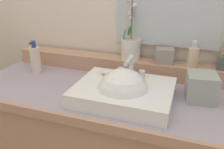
{
  "coord_description": "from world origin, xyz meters",
  "views": [
    {
      "loc": [
        0.4,
        -1.02,
        1.42
      ],
      "look_at": [
        0.05,
        -0.02,
        0.97
      ],
      "focal_mm": 37.52,
      "sensor_mm": 36.0,
      "label": 1
    }
  ],
  "objects_px": {
    "sink_basin": "(123,93)",
    "potted_plant": "(131,45)",
    "soap_dispenser": "(193,57)",
    "lotion_bottle": "(35,59)",
    "soap_bar": "(106,72)",
    "trinket_box": "(165,56)",
    "reed_diffuser": "(224,62)",
    "tissue_box": "(201,87)"
  },
  "relations": [
    {
      "from": "soap_dispenser",
      "to": "trinket_box",
      "type": "xyz_separation_m",
      "value": [
        -0.15,
        0.02,
        -0.02
      ]
    },
    {
      "from": "potted_plant",
      "to": "soap_dispenser",
      "type": "bearing_deg",
      "value": -4.67
    },
    {
      "from": "potted_plant",
      "to": "soap_dispenser",
      "type": "relative_size",
      "value": 2.41
    },
    {
      "from": "potted_plant",
      "to": "soap_bar",
      "type": "bearing_deg",
      "value": -105.82
    },
    {
      "from": "potted_plant",
      "to": "tissue_box",
      "type": "distance_m",
      "value": 0.46
    },
    {
      "from": "sink_basin",
      "to": "potted_plant",
      "type": "xyz_separation_m",
      "value": [
        -0.06,
        0.33,
        0.14
      ]
    },
    {
      "from": "trinket_box",
      "to": "soap_bar",
      "type": "bearing_deg",
      "value": -148.43
    },
    {
      "from": "sink_basin",
      "to": "tissue_box",
      "type": "height_order",
      "value": "sink_basin"
    },
    {
      "from": "reed_diffuser",
      "to": "lotion_bottle",
      "type": "xyz_separation_m",
      "value": [
        -1.03,
        -0.17,
        -0.05
      ]
    },
    {
      "from": "lotion_bottle",
      "to": "tissue_box",
      "type": "xyz_separation_m",
      "value": [
        0.93,
        -0.04,
        -0.02
      ]
    },
    {
      "from": "trinket_box",
      "to": "potted_plant",
      "type": "bearing_deg",
      "value": 168.38
    },
    {
      "from": "lotion_bottle",
      "to": "tissue_box",
      "type": "height_order",
      "value": "lotion_bottle"
    },
    {
      "from": "soap_dispenser",
      "to": "sink_basin",
      "type": "bearing_deg",
      "value": -132.98
    },
    {
      "from": "sink_basin",
      "to": "soap_dispenser",
      "type": "distance_m",
      "value": 0.43
    },
    {
      "from": "soap_dispenser",
      "to": "lotion_bottle",
      "type": "relative_size",
      "value": 0.74
    },
    {
      "from": "potted_plant",
      "to": "soap_dispenser",
      "type": "xyz_separation_m",
      "value": [
        0.34,
        -0.03,
        -0.02
      ]
    },
    {
      "from": "sink_basin",
      "to": "lotion_bottle",
      "type": "bearing_deg",
      "value": 165.31
    },
    {
      "from": "reed_diffuser",
      "to": "lotion_bottle",
      "type": "distance_m",
      "value": 1.05
    },
    {
      "from": "lotion_bottle",
      "to": "potted_plant",
      "type": "bearing_deg",
      "value": 18.58
    },
    {
      "from": "sink_basin",
      "to": "soap_bar",
      "type": "xyz_separation_m",
      "value": [
        -0.12,
        0.11,
        0.05
      ]
    },
    {
      "from": "sink_basin",
      "to": "soap_bar",
      "type": "height_order",
      "value": "sink_basin"
    },
    {
      "from": "reed_diffuser",
      "to": "trinket_box",
      "type": "distance_m",
      "value": 0.3
    },
    {
      "from": "soap_bar",
      "to": "trinket_box",
      "type": "bearing_deg",
      "value": 39.54
    },
    {
      "from": "potted_plant",
      "to": "reed_diffuser",
      "type": "bearing_deg",
      "value": -0.6
    },
    {
      "from": "soap_bar",
      "to": "trinket_box",
      "type": "relative_size",
      "value": 0.73
    },
    {
      "from": "soap_dispenser",
      "to": "lotion_bottle",
      "type": "bearing_deg",
      "value": -170.22
    },
    {
      "from": "tissue_box",
      "to": "soap_dispenser",
      "type": "bearing_deg",
      "value": 105.47
    },
    {
      "from": "soap_bar",
      "to": "tissue_box",
      "type": "distance_m",
      "value": 0.46
    },
    {
      "from": "sink_basin",
      "to": "reed_diffuser",
      "type": "height_order",
      "value": "reed_diffuser"
    },
    {
      "from": "soap_dispenser",
      "to": "reed_diffuser",
      "type": "xyz_separation_m",
      "value": [
        0.15,
        0.02,
        -0.02
      ]
    },
    {
      "from": "potted_plant",
      "to": "reed_diffuser",
      "type": "relative_size",
      "value": 1.44
    },
    {
      "from": "soap_bar",
      "to": "lotion_bottle",
      "type": "distance_m",
      "value": 0.47
    },
    {
      "from": "soap_dispenser",
      "to": "lotion_bottle",
      "type": "distance_m",
      "value": 0.89
    },
    {
      "from": "potted_plant",
      "to": "sink_basin",
      "type": "bearing_deg",
      "value": -80.08
    },
    {
      "from": "reed_diffuser",
      "to": "soap_dispenser",
      "type": "bearing_deg",
      "value": -171.53
    },
    {
      "from": "trinket_box",
      "to": "lotion_bottle",
      "type": "relative_size",
      "value": 0.51
    },
    {
      "from": "soap_bar",
      "to": "soap_dispenser",
      "type": "relative_size",
      "value": 0.5
    },
    {
      "from": "trinket_box",
      "to": "reed_diffuser",
      "type": "bearing_deg",
      "value": -6.56
    },
    {
      "from": "soap_bar",
      "to": "lotion_bottle",
      "type": "xyz_separation_m",
      "value": [
        -0.47,
        0.05,
        0.0
      ]
    },
    {
      "from": "soap_dispenser",
      "to": "reed_diffuser",
      "type": "relative_size",
      "value": 0.6
    },
    {
      "from": "lotion_bottle",
      "to": "reed_diffuser",
      "type": "bearing_deg",
      "value": 9.59
    },
    {
      "from": "sink_basin",
      "to": "soap_bar",
      "type": "distance_m",
      "value": 0.17
    }
  ]
}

